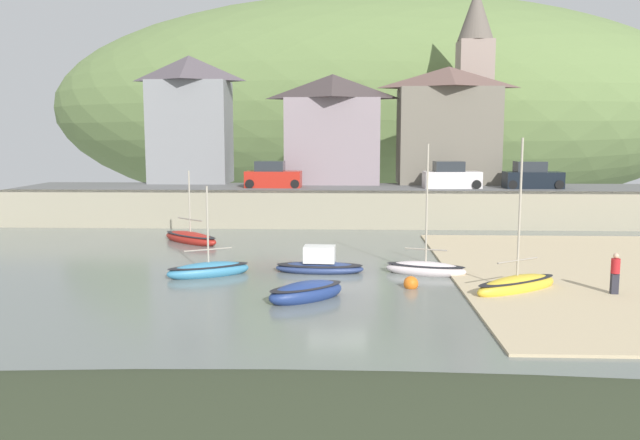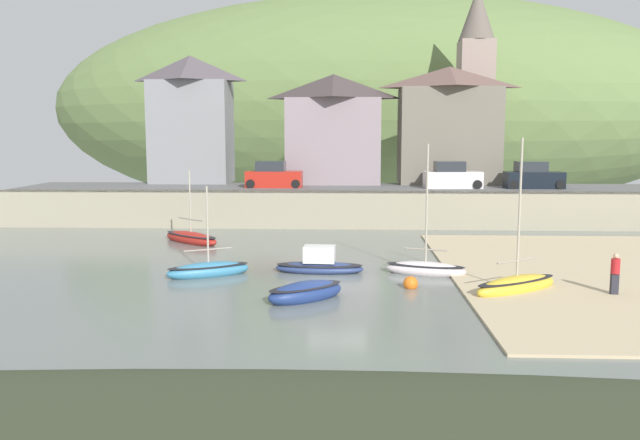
{
  "view_description": "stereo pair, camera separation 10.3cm",
  "coord_description": "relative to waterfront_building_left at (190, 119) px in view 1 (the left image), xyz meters",
  "views": [
    {
      "loc": [
        0.34,
        -27.0,
        6.3
      ],
      "look_at": [
        -0.9,
        3.95,
        2.2
      ],
      "focal_mm": 36.46,
      "sensor_mm": 36.0,
      "label": 1
    },
    {
      "loc": [
        0.44,
        -26.99,
        6.3
      ],
      "look_at": [
        -0.9,
        3.95,
        2.2
      ],
      "focal_mm": 36.46,
      "sensor_mm": 36.0,
      "label": 2
    }
  ],
  "objects": [
    {
      "name": "sailboat_nearest_shore",
      "position": [
        3.43,
        -15.0,
        -7.28
      ],
      "size": [
        4.29,
        3.91,
        4.4
      ],
      "rotation": [
        0.0,
        0.0,
        -0.7
      ],
      "color": "#AA231B",
      "rests_on": "ground"
    },
    {
      "name": "dinghy_open_wooden",
      "position": [
        19.38,
        -26.53,
        -7.23
      ],
      "size": [
        4.1,
        3.22,
        6.37
      ],
      "rotation": [
        0.0,
        0.0,
        0.59
      ],
      "color": "gold",
      "rests_on": "ground"
    },
    {
      "name": "church_with_spire",
      "position": [
        23.28,
        4.0,
        3.11
      ],
      "size": [
        3.0,
        3.0,
        16.06
      ],
      "color": "gray",
      "rests_on": "ground"
    },
    {
      "name": "sailboat_blue_trim",
      "position": [
        11.33,
        -22.9,
        -7.22
      ],
      "size": [
        4.14,
        1.59,
        1.35
      ],
      "rotation": [
        0.0,
        0.0,
        -0.05
      ],
      "color": "navy",
      "rests_on": "ground"
    },
    {
      "name": "waterfront_building_left",
      "position": [
        0.0,
        0.0,
        0.0
      ],
      "size": [
        6.52,
        4.38,
        10.09
      ],
      "color": "gray",
      "rests_on": "ground"
    },
    {
      "name": "waterfront_building_centre",
      "position": [
        11.43,
        0.0,
        -0.77
      ],
      "size": [
        7.63,
        5.53,
        8.6
      ],
      "color": "gray",
      "rests_on": "ground"
    },
    {
      "name": "parked_car_near_slipway",
      "position": [
        7.11,
        -4.5,
        -4.34
      ],
      "size": [
        4.14,
        1.82,
        1.95
      ],
      "rotation": [
        0.0,
        0.0,
        -0.03
      ],
      "color": "red",
      "rests_on": "ground"
    },
    {
      "name": "quay_seawall",
      "position": [
        12.19,
        -7.7,
        -6.19
      ],
      "size": [
        48.0,
        9.4,
        2.4
      ],
      "color": "gray",
      "rests_on": "ground"
    },
    {
      "name": "sailboat_white_hull",
      "position": [
        11.03,
        -27.95,
        -7.26
      ],
      "size": [
        3.37,
        3.05,
        0.93
      ],
      "rotation": [
        0.0,
        0.0,
        0.68
      ],
      "color": "navy",
      "rests_on": "ground"
    },
    {
      "name": "ground",
      "position": [
        13.59,
        -34.76,
        -7.38
      ],
      "size": [
        48.0,
        41.0,
        0.61
      ],
      "color": "slate"
    },
    {
      "name": "parked_car_end_of_row",
      "position": [
        26.05,
        -4.5,
        -4.34
      ],
      "size": [
        4.15,
        1.82,
        1.95
      ],
      "rotation": [
        0.0,
        0.0,
        0.03
      ],
      "color": "black",
      "rests_on": "ground"
    },
    {
      "name": "person_near_water",
      "position": [
        23.04,
        -26.96,
        -6.56
      ],
      "size": [
        0.34,
        0.34,
        1.62
      ],
      "color": "#282833",
      "rests_on": "ground"
    },
    {
      "name": "mooring_buoy",
      "position": [
        15.23,
        -25.87,
        -7.36
      ],
      "size": [
        0.61,
        0.61,
        0.61
      ],
      "color": "orange",
      "rests_on": "ground"
    },
    {
      "name": "waterfront_building_right",
      "position": [
        20.54,
        0.0,
        -0.5
      ],
      "size": [
        8.03,
        4.85,
        9.15
      ],
      "color": "#6E675A",
      "rests_on": "ground"
    },
    {
      "name": "sailboat_tall_mast",
      "position": [
        6.39,
        -23.91,
        -7.28
      ],
      "size": [
        3.85,
        2.73,
        4.21
      ],
      "rotation": [
        0.0,
        0.0,
        0.48
      ],
      "color": "teal",
      "rests_on": "ground"
    },
    {
      "name": "parked_car_by_wall",
      "position": [
        20.2,
        -4.5,
        -4.34
      ],
      "size": [
        4.19,
        1.93,
        1.95
      ],
      "rotation": [
        0.0,
        0.0,
        0.06
      ],
      "color": "silver",
      "rests_on": "ground"
    },
    {
      "name": "hillside_backdrop",
      "position": [
        16.44,
        30.0,
        1.85
      ],
      "size": [
        80.0,
        44.0,
        26.83
      ],
      "color": "olive",
      "rests_on": "ground"
    },
    {
      "name": "motorboat_with_cabin",
      "position": [
        16.15,
        -23.2,
        -7.27
      ],
      "size": [
        3.8,
        2.11,
        6.05
      ],
      "rotation": [
        0.0,
        0.0,
        -0.29
      ],
      "color": "silver",
      "rests_on": "ground"
    }
  ]
}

